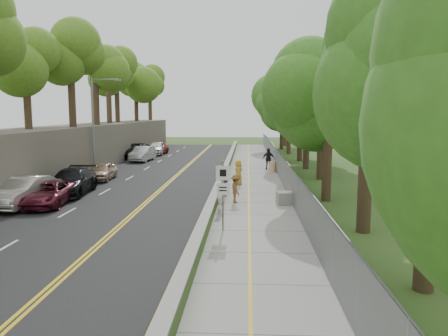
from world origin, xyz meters
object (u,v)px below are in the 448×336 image
(painter_0, at_px, (238,172))
(concrete_block, at_px, (286,198))
(streetlight, at_px, (95,119))
(person_far, at_px, (269,159))
(signpost, at_px, (223,187))
(construction_barrel, at_px, (273,167))
(car_1, at_px, (25,192))
(car_2, at_px, (48,194))

(painter_0, bearing_deg, concrete_block, -176.25)
(streetlight, bearing_deg, person_far, 14.38)
(concrete_block, bearing_deg, signpost, -119.97)
(construction_barrel, height_order, concrete_block, construction_barrel)
(car_1, height_order, painter_0, painter_0)
(streetlight, height_order, car_2, streetlight)
(car_1, height_order, car_2, car_1)
(car_1, distance_m, person_far, 21.58)
(signpost, bearing_deg, person_far, 81.88)
(streetlight, xyz_separation_m, car_2, (1.46, -12.31, -3.94))
(car_2, relative_size, painter_0, 2.68)
(construction_barrel, relative_size, painter_0, 0.52)
(car_1, relative_size, car_2, 1.04)
(person_far, bearing_deg, streetlight, 9.70)
(concrete_block, bearing_deg, car_2, -176.01)
(signpost, relative_size, painter_0, 1.74)
(signpost, relative_size, car_1, 0.63)
(construction_barrel, distance_m, car_1, 20.53)
(concrete_block, xyz_separation_m, car_1, (-14.44, -1.21, 0.45))
(painter_0, bearing_deg, construction_barrel, -42.40)
(streetlight, distance_m, signpost, 20.72)
(car_1, xyz_separation_m, person_far, (14.15, 16.30, 0.16))
(signpost, height_order, person_far, signpost)
(streetlight, height_order, car_1, streetlight)
(construction_barrel, distance_m, painter_0, 7.32)
(signpost, relative_size, car_2, 0.65)
(person_far, bearing_deg, painter_0, 68.45)
(streetlight, relative_size, car_1, 1.62)
(car_2, bearing_deg, construction_barrel, 42.44)
(streetlight, xyz_separation_m, concrete_block, (14.76, -11.38, -4.24))
(signpost, xyz_separation_m, car_2, (-10.05, 4.71, -1.26))
(streetlight, xyz_separation_m, car_1, (0.32, -12.59, -3.79))
(signpost, relative_size, concrete_block, 2.92)
(signpost, height_order, car_2, signpost)
(streetlight, relative_size, person_far, 4.14)
(streetlight, distance_m, person_far, 15.37)
(construction_barrel, xyz_separation_m, car_2, (-13.30, -14.31, 0.19))
(construction_barrel, distance_m, person_far, 1.81)
(car_2, xyz_separation_m, painter_0, (10.45, 7.58, 0.24))
(concrete_block, height_order, painter_0, painter_0)
(streetlight, bearing_deg, car_2, -83.22)
(construction_barrel, bearing_deg, car_2, -132.91)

